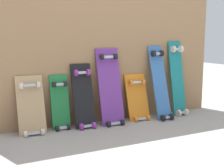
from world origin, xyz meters
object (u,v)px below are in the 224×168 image
(skateboard_green, at_px, (60,106))
(skateboard_black, at_px, (84,99))
(skateboard_purple, at_px, (111,90))
(skateboard_orange, at_px, (138,101))
(skateboard_natural, at_px, (31,109))
(skateboard_teal, at_px, (178,81))
(skateboard_blue, at_px, (160,86))

(skateboard_green, height_order, skateboard_black, skateboard_black)
(skateboard_green, distance_m, skateboard_purple, 0.50)
(skateboard_purple, bearing_deg, skateboard_orange, 2.88)
(skateboard_black, xyz_separation_m, skateboard_purple, (0.27, -0.01, 0.07))
(skateboard_natural, distance_m, skateboard_teal, 1.57)
(skateboard_green, xyz_separation_m, skateboard_blue, (1.05, -0.07, 0.13))
(skateboard_purple, bearing_deg, skateboard_black, 178.16)
(skateboard_green, height_order, skateboard_teal, skateboard_teal)
(skateboard_natural, xyz_separation_m, skateboard_green, (0.27, 0.03, -0.00))
(skateboard_natural, xyz_separation_m, skateboard_black, (0.48, -0.01, 0.04))
(skateboard_black, distance_m, skateboard_teal, 1.09)
(skateboard_orange, relative_size, skateboard_blue, 0.66)
(skateboard_black, height_order, skateboard_teal, skateboard_teal)
(skateboard_natural, height_order, skateboard_blue, skateboard_blue)
(skateboard_natural, distance_m, skateboard_blue, 1.32)
(skateboard_natural, bearing_deg, skateboard_teal, -0.10)
(skateboard_orange, bearing_deg, skateboard_purple, -177.12)
(skateboard_blue, bearing_deg, skateboard_orange, 169.23)
(skateboard_natural, height_order, skateboard_purple, skateboard_purple)
(skateboard_black, bearing_deg, skateboard_purple, -1.84)
(skateboard_orange, height_order, skateboard_blue, skateboard_blue)
(skateboard_natural, xyz_separation_m, skateboard_teal, (1.57, -0.00, 0.15))
(skateboard_green, bearing_deg, skateboard_orange, -2.00)
(skateboard_black, xyz_separation_m, skateboard_teal, (1.09, 0.00, 0.11))
(skateboard_purple, bearing_deg, skateboard_natural, 178.82)
(skateboard_orange, bearing_deg, skateboard_black, -179.30)
(skateboard_blue, distance_m, skateboard_teal, 0.26)
(skateboard_purple, xyz_separation_m, skateboard_orange, (0.32, 0.02, -0.14))
(skateboard_purple, relative_size, skateboard_blue, 0.98)
(skateboard_natural, relative_size, skateboard_orange, 1.08)
(skateboard_natural, height_order, skateboard_green, skateboard_natural)
(skateboard_natural, relative_size, skateboard_green, 1.01)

